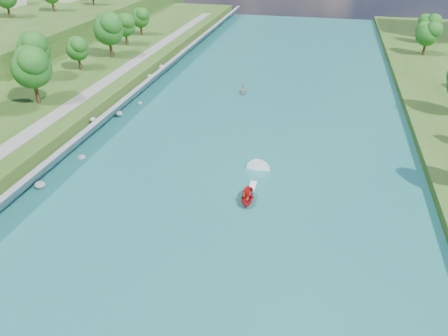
# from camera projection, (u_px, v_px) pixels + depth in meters

# --- Properties ---
(ground) EXTENTS (260.00, 260.00, 0.00)m
(ground) POSITION_uv_depth(u_px,v_px,m) (207.00, 233.00, 52.12)
(ground) COLOR #2D5119
(ground) RESTS_ON ground
(river_water) EXTENTS (55.00, 240.00, 0.10)m
(river_water) POSITION_uv_depth(u_px,v_px,m) (240.00, 156.00, 69.06)
(river_water) COLOR #195F5D
(river_water) RESTS_ON ground
(ridge_west) EXTENTS (60.00, 120.00, 9.00)m
(ridge_west) POSITION_uv_depth(u_px,v_px,m) (44.00, 17.00, 146.94)
(ridge_west) COLOR #2D5119
(ridge_west) RESTS_ON ground
(riprap_bank) EXTENTS (4.94, 236.00, 4.50)m
(riprap_bank) POSITION_uv_depth(u_px,v_px,m) (87.00, 133.00, 72.64)
(riprap_bank) COLOR slate
(riprap_bank) RESTS_ON ground
(riverside_path) EXTENTS (3.00, 200.00, 0.10)m
(riverside_path) POSITION_uv_depth(u_px,v_px,m) (52.00, 117.00, 73.82)
(riverside_path) COLOR gray
(riverside_path) RESTS_ON berm_west
(motorboat) EXTENTS (3.60, 18.88, 1.93)m
(motorboat) POSITION_uv_depth(u_px,v_px,m) (249.00, 192.00, 58.64)
(motorboat) COLOR red
(motorboat) RESTS_ON river_water
(raft) EXTENTS (2.44, 3.04, 1.72)m
(raft) POSITION_uv_depth(u_px,v_px,m) (243.00, 92.00, 94.20)
(raft) COLOR gray
(raft) RESTS_ON river_water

